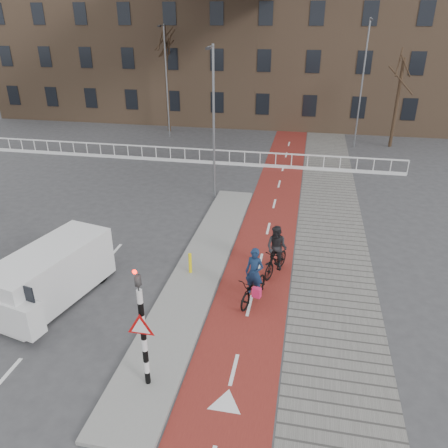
# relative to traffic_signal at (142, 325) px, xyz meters

# --- Properties ---
(ground) EXTENTS (120.00, 120.00, 0.00)m
(ground) POSITION_rel_traffic_signal_xyz_m (0.60, 2.02, -1.99)
(ground) COLOR #38383A
(ground) RESTS_ON ground
(bike_lane) EXTENTS (2.50, 60.00, 0.01)m
(bike_lane) POSITION_rel_traffic_signal_xyz_m (2.10, 12.02, -1.98)
(bike_lane) COLOR maroon
(bike_lane) RESTS_ON ground
(sidewalk) EXTENTS (3.00, 60.00, 0.01)m
(sidewalk) POSITION_rel_traffic_signal_xyz_m (4.90, 12.02, -1.98)
(sidewalk) COLOR slate
(sidewalk) RESTS_ON ground
(curb_island) EXTENTS (1.80, 16.00, 0.12)m
(curb_island) POSITION_rel_traffic_signal_xyz_m (-0.10, 6.02, -1.93)
(curb_island) COLOR gray
(curb_island) RESTS_ON ground
(traffic_signal) EXTENTS (0.80, 0.80, 3.68)m
(traffic_signal) POSITION_rel_traffic_signal_xyz_m (0.00, 0.00, 0.00)
(traffic_signal) COLOR black
(traffic_signal) RESTS_ON curb_island
(bollard) EXTENTS (0.12, 0.12, 0.79)m
(bollard) POSITION_rel_traffic_signal_xyz_m (-0.35, 5.51, -1.47)
(bollard) COLOR yellow
(bollard) RESTS_ON curb_island
(cyclist_near) EXTENTS (1.18, 2.01, 1.98)m
(cyclist_near) POSITION_rel_traffic_signal_xyz_m (2.19, 4.33, -1.32)
(cyclist_near) COLOR black
(cyclist_near) RESTS_ON bike_lane
(cyclist_far) EXTENTS (1.11, 1.87, 1.94)m
(cyclist_far) POSITION_rel_traffic_signal_xyz_m (2.76, 6.23, -1.18)
(cyclist_far) COLOR black
(cyclist_far) RESTS_ON bike_lane
(van) EXTENTS (2.69, 4.68, 1.89)m
(van) POSITION_rel_traffic_signal_xyz_m (-4.48, 3.10, -0.99)
(van) COLOR silver
(van) RESTS_ON ground
(railing) EXTENTS (28.00, 0.10, 0.99)m
(railing) POSITION_rel_traffic_signal_xyz_m (-4.40, 19.02, -1.68)
(railing) COLOR silver
(railing) RESTS_ON ground
(townhouse_row) EXTENTS (46.00, 10.00, 15.90)m
(townhouse_row) POSITION_rel_traffic_signal_xyz_m (-2.40, 34.02, 5.82)
(townhouse_row) COLOR #7F6047
(townhouse_row) RESTS_ON ground
(tree_mid) EXTENTS (0.27, 0.27, 8.16)m
(tree_mid) POSITION_rel_traffic_signal_xyz_m (-8.10, 27.22, 2.09)
(tree_mid) COLOR black
(tree_mid) RESTS_ON ground
(tree_right) EXTENTS (0.24, 0.24, 6.25)m
(tree_right) POSITION_rel_traffic_signal_xyz_m (9.53, 25.78, 1.14)
(tree_right) COLOR black
(tree_right) RESTS_ON ground
(streetlight_near) EXTENTS (0.12, 0.12, 7.65)m
(streetlight_near) POSITION_rel_traffic_signal_xyz_m (-1.12, 13.23, 1.84)
(streetlight_near) COLOR slate
(streetlight_near) RESTS_ON ground
(streetlight_left) EXTENTS (0.12, 0.12, 8.31)m
(streetlight_left) POSITION_rel_traffic_signal_xyz_m (-7.53, 25.46, 2.17)
(streetlight_left) COLOR slate
(streetlight_left) RESTS_ON ground
(streetlight_right) EXTENTS (0.12, 0.12, 8.74)m
(streetlight_right) POSITION_rel_traffic_signal_xyz_m (6.89, 25.09, 2.38)
(streetlight_right) COLOR slate
(streetlight_right) RESTS_ON ground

